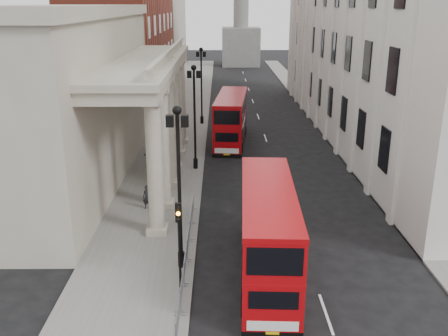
# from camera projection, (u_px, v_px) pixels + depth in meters

# --- Properties ---
(ground) EXTENTS (260.00, 260.00, 0.00)m
(ground) POSITION_uv_depth(u_px,v_px,m) (189.00, 314.00, 21.76)
(ground) COLOR black
(ground) RESTS_ON ground
(sidewalk_west) EXTENTS (6.00, 140.00, 0.12)m
(sidewalk_west) POSITION_uv_depth(u_px,v_px,m) (176.00, 138.00, 50.19)
(sidewalk_west) COLOR slate
(sidewalk_west) RESTS_ON ground
(sidewalk_east) EXTENTS (3.00, 140.00, 0.12)m
(sidewalk_east) POSITION_uv_depth(u_px,v_px,m) (340.00, 137.00, 50.34)
(sidewalk_east) COLOR slate
(sidewalk_east) RESTS_ON ground
(kerb) EXTENTS (0.20, 140.00, 0.14)m
(kerb) POSITION_uv_depth(u_px,v_px,m) (206.00, 137.00, 50.21)
(kerb) COLOR slate
(kerb) RESTS_ON ground
(portico_building) EXTENTS (9.00, 28.00, 12.00)m
(portico_building) POSITION_uv_depth(u_px,v_px,m) (59.00, 102.00, 36.87)
(portico_building) COLOR gray
(portico_building) RESTS_ON ground
(brick_building) EXTENTS (9.00, 32.00, 22.00)m
(brick_building) POSITION_uv_depth(u_px,v_px,m) (127.00, 19.00, 63.78)
(brick_building) COLOR maroon
(brick_building) RESTS_ON ground
(west_building_far) EXTENTS (9.00, 30.00, 20.00)m
(west_building_far) POSITION_uv_depth(u_px,v_px,m) (157.00, 19.00, 94.47)
(west_building_far) COLOR gray
(west_building_far) RESTS_ON ground
(east_building) EXTENTS (8.00, 55.00, 25.00)m
(east_building) POSITION_uv_depth(u_px,v_px,m) (370.00, 8.00, 48.35)
(east_building) COLOR beige
(east_building) RESTS_ON ground
(lamp_post_south) EXTENTS (1.05, 0.44, 8.32)m
(lamp_post_south) POSITION_uv_depth(u_px,v_px,m) (179.00, 178.00, 24.01)
(lamp_post_south) COLOR black
(lamp_post_south) RESTS_ON sidewalk_west
(lamp_post_mid) EXTENTS (1.05, 0.44, 8.32)m
(lamp_post_mid) POSITION_uv_depth(u_px,v_px,m) (195.00, 110.00, 39.20)
(lamp_post_mid) COLOR black
(lamp_post_mid) RESTS_ON sidewalk_west
(lamp_post_north) EXTENTS (1.05, 0.44, 8.32)m
(lamp_post_north) POSITION_uv_depth(u_px,v_px,m) (201.00, 80.00, 54.38)
(lamp_post_north) COLOR black
(lamp_post_north) RESTS_ON sidewalk_west
(traffic_light) EXTENTS (0.28, 0.33, 4.30)m
(traffic_light) POSITION_uv_depth(u_px,v_px,m) (179.00, 230.00, 22.66)
(traffic_light) COLOR black
(traffic_light) RESTS_ON sidewalk_west
(crowd_barriers) EXTENTS (0.50, 18.75, 1.10)m
(crowd_barriers) POSITION_uv_depth(u_px,v_px,m) (184.00, 275.00, 23.65)
(crowd_barriers) COLOR gray
(crowd_barriers) RESTS_ON sidewalk_west
(bus_near) EXTENTS (2.98, 10.53, 4.50)m
(bus_near) POSITION_uv_depth(u_px,v_px,m) (268.00, 231.00, 24.31)
(bus_near) COLOR #AA070C
(bus_near) RESTS_ON ground
(bus_far) EXTENTS (3.58, 10.87, 4.61)m
(bus_far) POSITION_uv_depth(u_px,v_px,m) (231.00, 118.00, 48.02)
(bus_far) COLOR #A8070C
(bus_far) RESTS_ON ground
(pedestrian_a) EXTENTS (0.64, 0.48, 1.58)m
(pedestrian_a) POSITION_uv_depth(u_px,v_px,m) (147.00, 197.00, 32.42)
(pedestrian_a) COLOR black
(pedestrian_a) RESTS_ON sidewalk_west
(pedestrian_b) EXTENTS (1.00, 0.83, 1.85)m
(pedestrian_b) POSITION_uv_depth(u_px,v_px,m) (149.00, 155.00, 40.91)
(pedestrian_b) COLOR black
(pedestrian_b) RESTS_ON sidewalk_west
(pedestrian_c) EXTENTS (0.87, 0.64, 1.63)m
(pedestrian_c) POSITION_uv_depth(u_px,v_px,m) (169.00, 145.00, 44.16)
(pedestrian_c) COLOR black
(pedestrian_c) RESTS_ON sidewalk_west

